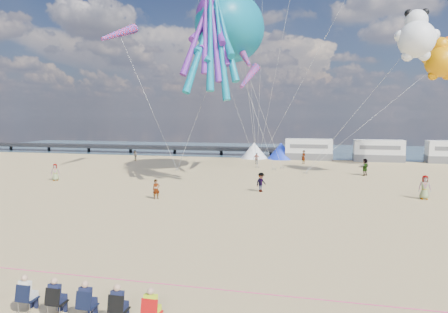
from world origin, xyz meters
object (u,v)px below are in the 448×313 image
Objects in this scene: kite_panda at (417,39)px; beachgoer_2 at (261,182)px; motorhome_1 at (378,151)px; sandbag_a at (177,170)px; kite_teddy_orange at (441,62)px; sandbag_c at (305,173)px; spectator_row at (88,299)px; beachgoer_4 at (365,167)px; kite_octopus_purple at (224,20)px; windsock_mid at (249,77)px; beachgoer_6 at (55,172)px; motorhome_0 at (309,149)px; beachgoer_0 at (425,187)px; beachgoer_1 at (135,155)px; beachgoer_5 at (303,157)px; tent_white at (254,150)px; beachgoer_3 at (256,158)px; windsock_left at (119,33)px; tent_blue at (281,151)px; standing_person at (156,189)px; kite_octopus_teal at (230,28)px; sandbag_d at (282,168)px; sandbag_b at (274,169)px; sandbag_e at (257,167)px; windsock_right at (244,55)px.

beachgoer_2 is at bearing -127.11° from kite_panda.
sandbag_a is (-24.13, -15.49, -1.39)m from motorhome_1.
sandbag_c is at bearing -166.89° from kite_teddy_orange.
spectator_row is 35.87m from beachgoer_4.
kite_octopus_purple reaches higher than windsock_mid.
windsock_mid is at bearing -0.70° from beachgoer_6.
motorhome_0 is 1.00× the size of motorhome_1.
beachgoer_0 is 0.31× the size of windsock_mid.
beachgoer_4 is at bearing 168.72° from kite_panda.
kite_octopus_purple is at bearing -116.09° from motorhome_0.
windsock_mid is (17.60, -8.17, 9.86)m from beachgoer_1.
beachgoer_5 is at bearing 92.93° from sandbag_c.
beachgoer_3 is (1.36, -6.92, -0.45)m from tent_white.
motorhome_1 is at bearing 34.67° from windsock_left.
standing_person is at bearing -103.00° from tent_blue.
kite_octopus_teal is (15.86, -9.90, 14.79)m from beachgoer_1.
standing_person is 0.25× the size of windsock_mid.
kite_octopus_teal is (-17.59, -16.90, 14.04)m from motorhome_1.
sandbag_a is at bearing 82.53° from beachgoer_2.
beachgoer_5 is (-9.76, 20.58, -0.04)m from beachgoer_0.
beachgoer_4 is (17.14, 16.19, 0.15)m from standing_person.
kite_octopus_teal is at bearing 154.48° from beachgoer_0.
sandbag_d is (11.67, 4.88, 0.00)m from sandbag_a.
motorhome_1 is at bearing 91.25° from beachgoer_0.
kite_panda reaches higher than beachgoer_1.
beachgoer_4 is at bearing -3.24° from beachgoer_5.
motorhome_1 reaches higher than standing_person.
motorhome_0 reaches higher than sandbag_b.
kite_panda is at bearing -20.58° from beachgoer_2.
beachgoer_0 is 0.32× the size of kite_teddy_orange.
sandbag_e is (-1.97, -10.84, -1.09)m from tent_blue.
windsock_mid is at bearing -136.26° from motorhome_1.
windsock_left is at bearing -175.18° from beachgoer_3.
sandbag_c is at bearing -48.80° from beachgoer_4.
motorhome_1 is at bearing 77.59° from beachgoer_5.
motorhome_0 is at bearing 0.00° from tent_white.
motorhome_0 reaches higher than beachgoer_6.
beachgoer_5 is 3.59× the size of sandbag_b.
tent_blue is (4.00, 0.00, 0.00)m from tent_white.
beachgoer_3 is 0.82× the size of beachgoer_4.
tent_white is at bearing 58.55° from windsock_left.
spectator_row is at bearing -81.06° from beachgoer_6.
kite_octopus_purple is at bearing 3.59° from beachgoer_1.
beachgoer_6 is (-20.08, -24.58, -0.36)m from tent_blue.
sandbag_b and sandbag_c have the same top height.
kite_panda is at bearing 6.16° from windsock_left.
windsock_right is (-3.24, -8.66, 12.20)m from sandbag_d.
windsock_mid is at bearing 2.21° from sandbag_a.
tent_white reaches higher than beachgoer_3.
sandbag_e is 21.80m from kite_panda.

